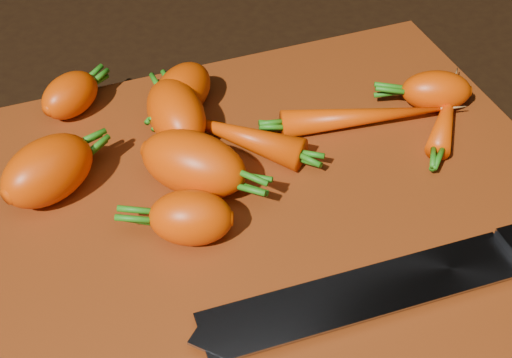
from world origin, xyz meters
name	(u,v)px	position (x,y,z in m)	size (l,w,h in m)	color
ground	(260,218)	(0.00, 0.00, -0.01)	(2.00, 2.00, 0.01)	black
cutting_board	(260,209)	(0.00, 0.00, 0.01)	(0.50, 0.40, 0.01)	maroon
carrot_0	(48,171)	(-0.15, 0.07, 0.04)	(0.08, 0.05, 0.05)	#D53C00
carrot_1	(191,218)	(-0.06, -0.02, 0.03)	(0.06, 0.04, 0.04)	#D53C00
carrot_2	(193,164)	(-0.04, 0.04, 0.04)	(0.09, 0.05, 0.05)	#D53C00
carrot_3	(176,113)	(-0.04, 0.11, 0.04)	(0.08, 0.05, 0.05)	#D53C00
carrot_4	(182,91)	(-0.02, 0.14, 0.03)	(0.07, 0.04, 0.04)	#D53C00
carrot_5	(70,95)	(-0.12, 0.17, 0.03)	(0.06, 0.04, 0.04)	#D53C00
carrot_6	(436,91)	(0.19, 0.06, 0.03)	(0.06, 0.04, 0.04)	#D53C00
carrot_7	(446,115)	(0.19, 0.03, 0.02)	(0.10, 0.02, 0.02)	#D53C00
carrot_8	(362,117)	(0.12, 0.06, 0.02)	(0.14, 0.03, 0.03)	#D53C00
carrot_9	(241,136)	(0.01, 0.07, 0.03)	(0.11, 0.03, 0.03)	#D53C00
knife	(393,285)	(0.05, -0.12, 0.02)	(0.38, 0.05, 0.02)	gray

